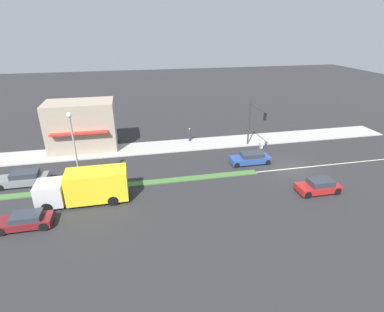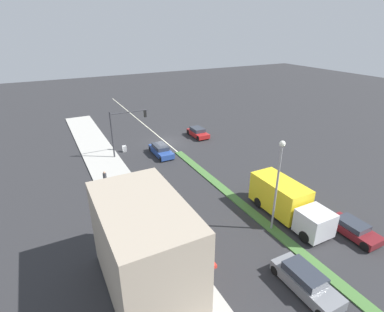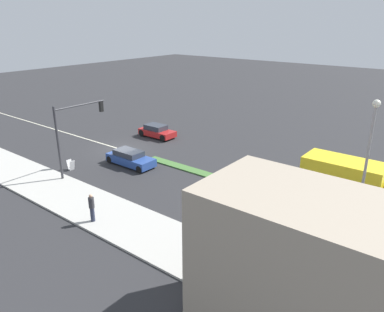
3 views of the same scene
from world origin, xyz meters
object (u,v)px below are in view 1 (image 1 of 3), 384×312
object	(u,v)px
pedestrian	(190,134)
coupe_blue	(250,158)
street_lamp	(74,142)
delivery_truck	(87,187)
sedan_maroon	(25,221)
suv_grey	(24,179)
traffic_signal_main	(254,119)
hatchback_red	(319,186)
warning_aframe_sign	(261,145)

from	to	relation	value
pedestrian	coupe_blue	world-z (taller)	pedestrian
street_lamp	coupe_blue	bearing A→B (deg)	-82.92
delivery_truck	coupe_blue	size ratio (longest dim) A/B	1.70
sedan_maroon	suv_grey	size ratio (longest dim) A/B	0.87
delivery_truck	sedan_maroon	distance (m)	5.20
traffic_signal_main	pedestrian	size ratio (longest dim) A/B	3.15
pedestrian	suv_grey	bearing A→B (deg)	113.93
street_lamp	hatchback_red	distance (m)	22.40
traffic_signal_main	pedestrian	distance (m)	8.63
warning_aframe_sign	coupe_blue	size ratio (longest dim) A/B	0.19
traffic_signal_main	sedan_maroon	distance (m)	25.73
pedestrian	warning_aframe_sign	size ratio (longest dim) A/B	2.12
coupe_blue	suv_grey	world-z (taller)	suv_grey
coupe_blue	hatchback_red	bearing A→B (deg)	-152.60
street_lamp	suv_grey	distance (m)	7.21
street_lamp	suv_grey	world-z (taller)	street_lamp
suv_grey	street_lamp	bearing A→B (deg)	-111.82
warning_aframe_sign	suv_grey	size ratio (longest dim) A/B	0.19
coupe_blue	sedan_maroon	distance (m)	22.34
traffic_signal_main	sedan_maroon	bearing A→B (deg)	115.85
delivery_truck	hatchback_red	world-z (taller)	delivery_truck
warning_aframe_sign	suv_grey	world-z (taller)	suv_grey
street_lamp	sedan_maroon	world-z (taller)	street_lamp
coupe_blue	hatchback_red	world-z (taller)	hatchback_red
traffic_signal_main	suv_grey	world-z (taller)	traffic_signal_main
pedestrian	sedan_maroon	bearing A→B (deg)	133.67
warning_aframe_sign	delivery_truck	distance (m)	21.47
traffic_signal_main	warning_aframe_sign	distance (m)	3.67
pedestrian	traffic_signal_main	bearing A→B (deg)	-119.66
pedestrian	hatchback_red	bearing A→B (deg)	-149.30
street_lamp	delivery_truck	bearing A→B (deg)	-158.92
delivery_truck	hatchback_red	xyz separation A→B (m)	(-2.80, -20.59, -0.84)
warning_aframe_sign	hatchback_red	bearing A→B (deg)	-176.06
hatchback_red	delivery_truck	bearing A→B (deg)	82.25
traffic_signal_main	coupe_blue	xyz separation A→B (m)	(-3.92, 1.81, -3.29)
sedan_maroon	hatchback_red	xyz separation A→B (m)	(-0.00, -24.88, 0.05)
delivery_truck	sedan_maroon	size ratio (longest dim) A/B	1.93
street_lamp	suv_grey	bearing A→B (deg)	68.18
delivery_truck	street_lamp	bearing A→B (deg)	21.08
suv_grey	traffic_signal_main	bearing A→B (deg)	-81.08
hatchback_red	warning_aframe_sign	bearing A→B (deg)	3.94
warning_aframe_sign	sedan_maroon	bearing A→B (deg)	114.42
warning_aframe_sign	sedan_maroon	distance (m)	26.50
delivery_truck	coupe_blue	distance (m)	17.44
pedestrian	suv_grey	world-z (taller)	pedestrian
warning_aframe_sign	coupe_blue	world-z (taller)	coupe_blue
sedan_maroon	suv_grey	world-z (taller)	suv_grey
sedan_maroon	suv_grey	distance (m)	7.49
pedestrian	hatchback_red	size ratio (longest dim) A/B	0.46
suv_grey	sedan_maroon	bearing A→B (deg)	-164.11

